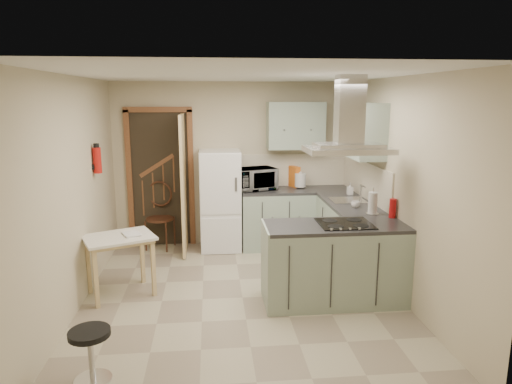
{
  "coord_description": "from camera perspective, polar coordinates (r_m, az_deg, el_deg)",
  "views": [
    {
      "loc": [
        -0.34,
        -4.9,
        2.27
      ],
      "look_at": [
        0.2,
        0.45,
        1.15
      ],
      "focal_mm": 32.0,
      "sensor_mm": 36.0,
      "label": 1
    }
  ],
  "objects": [
    {
      "name": "splashback",
      "position": [
        7.19,
        4.7,
        2.78
      ],
      "size": [
        1.68,
        0.02,
        0.5
      ],
      "primitive_type": "cube",
      "color": "beige",
      "rests_on": "counter_back"
    },
    {
      "name": "wall_cabinet_back",
      "position": [
        6.96,
        4.96,
        8.27
      ],
      "size": [
        0.85,
        0.35,
        0.7
      ],
      "primitive_type": "cube",
      "color": "#9EB2A0",
      "rests_on": "back_wall"
    },
    {
      "name": "right_wall",
      "position": [
        5.44,
        17.48,
        0.41
      ],
      "size": [
        0.0,
        4.2,
        4.2
      ],
      "primitive_type": "plane",
      "rotation": [
        1.57,
        0.0,
        -1.57
      ],
      "color": "#BEB293",
      "rests_on": "floor"
    },
    {
      "name": "bentwood_chair",
      "position": [
        7.07,
        -11.95,
        -3.3
      ],
      "size": [
        0.51,
        0.51,
        0.92
      ],
      "primitive_type": "cube",
      "rotation": [
        0.0,
        0.0,
        -0.3
      ],
      "color": "#462C17",
      "rests_on": "floor"
    },
    {
      "name": "counter_back",
      "position": [
        7.01,
        2.62,
        -3.28
      ],
      "size": [
        1.08,
        0.6,
        0.9
      ],
      "primitive_type": "cube",
      "color": "#9EB2A0",
      "rests_on": "floor"
    },
    {
      "name": "microwave",
      "position": [
        6.86,
        -0.13,
        1.65
      ],
      "size": [
        0.69,
        0.57,
        0.33
      ],
      "primitive_type": "imported",
      "rotation": [
        0.0,
        0.0,
        0.34
      ],
      "color": "black",
      "rests_on": "counter_back"
    },
    {
      "name": "ceiling",
      "position": [
        4.92,
        -1.88,
        14.44
      ],
      "size": [
        4.2,
        4.2,
        0.0
      ],
      "primitive_type": "plane",
      "rotation": [
        3.14,
        0.0,
        0.0
      ],
      "color": "silver",
      "rests_on": "back_wall"
    },
    {
      "name": "kettle",
      "position": [
        7.03,
        5.57,
        1.52
      ],
      "size": [
        0.23,
        0.23,
        0.25
      ],
      "primitive_type": "cylinder",
      "rotation": [
        0.0,
        0.0,
        0.43
      ],
      "color": "silver",
      "rests_on": "counter_back"
    },
    {
      "name": "soap_bottle",
      "position": [
        6.66,
        11.68,
        0.38
      ],
      "size": [
        0.08,
        0.08,
        0.17
      ],
      "primitive_type": "imported",
      "rotation": [
        0.0,
        0.0,
        0.01
      ],
      "color": "#B5B3BF",
      "rests_on": "counter_right"
    },
    {
      "name": "drop_leaf_table",
      "position": [
        5.59,
        -16.57,
        -8.79
      ],
      "size": [
        0.92,
        0.83,
        0.71
      ],
      "primitive_type": "cube",
      "rotation": [
        0.0,
        0.0,
        0.42
      ],
      "color": "tan",
      "rests_on": "floor"
    },
    {
      "name": "back_wall",
      "position": [
        7.08,
        -2.98,
        3.48
      ],
      "size": [
        3.6,
        0.0,
        3.6
      ],
      "primitive_type": "plane",
      "rotation": [
        1.57,
        0.0,
        0.0
      ],
      "color": "#BEB293",
      "rests_on": "floor"
    },
    {
      "name": "left_wall",
      "position": [
        5.21,
        -21.93,
        -0.38
      ],
      "size": [
        0.0,
        4.2,
        4.2
      ],
      "primitive_type": "plane",
      "rotation": [
        1.57,
        0.0,
        1.57
      ],
      "color": "#BEB293",
      "rests_on": "floor"
    },
    {
      "name": "sink",
      "position": [
        6.28,
        11.39,
        -1.02
      ],
      "size": [
        0.45,
        0.4,
        0.01
      ],
      "primitive_type": "cube",
      "color": "silver",
      "rests_on": "counter_right"
    },
    {
      "name": "cereal_box",
      "position": [
        7.11,
        4.82,
        1.93
      ],
      "size": [
        0.16,
        0.23,
        0.32
      ],
      "primitive_type": "cube",
      "rotation": [
        0.0,
        0.0,
        0.37
      ],
      "color": "orange",
      "rests_on": "counter_back"
    },
    {
      "name": "hob",
      "position": [
        5.13,
        11.06,
        -3.89
      ],
      "size": [
        0.58,
        0.5,
        0.01
      ],
      "primitive_type": "cube",
      "color": "black",
      "rests_on": "peninsula"
    },
    {
      "name": "red_bottle",
      "position": [
        5.5,
        16.71,
        -1.96
      ],
      "size": [
        0.08,
        0.08,
        0.22
      ],
      "primitive_type": "cylinder",
      "rotation": [
        0.0,
        0.0,
        -0.04
      ],
      "color": "#B80F12",
      "rests_on": "peninsula"
    },
    {
      "name": "extractor_hood",
      "position": [
        4.97,
        11.43,
        5.18
      ],
      "size": [
        0.9,
        0.55,
        0.1
      ],
      "primitive_type": "cube",
      "color": "silver",
      "rests_on": "ceiling"
    },
    {
      "name": "stool",
      "position": [
        4.14,
        -19.92,
        -18.65
      ],
      "size": [
        0.39,
        0.39,
        0.45
      ],
      "primitive_type": "cylinder",
      "rotation": [
        0.0,
        0.0,
        0.19
      ],
      "color": "black",
      "rests_on": "floor"
    },
    {
      "name": "doorway",
      "position": [
        7.12,
        -11.83,
        1.65
      ],
      "size": [
        1.1,
        0.12,
        2.1
      ],
      "primitive_type": "cube",
      "color": "brown",
      "rests_on": "floor"
    },
    {
      "name": "fire_extinguisher",
      "position": [
        6.02,
        -19.24,
        3.76
      ],
      "size": [
        0.1,
        0.1,
        0.32
      ],
      "primitive_type": "cylinder",
      "color": "#B2140F",
      "rests_on": "left_wall"
    },
    {
      "name": "peninsula",
      "position": [
        5.24,
        9.8,
        -8.74
      ],
      "size": [
        1.55,
        0.65,
        0.9
      ],
      "primitive_type": "cube",
      "color": "#9EB2A0",
      "rests_on": "floor"
    },
    {
      "name": "book",
      "position": [
        5.45,
        -16.22,
        -4.76
      ],
      "size": [
        0.26,
        0.29,
        0.11
      ],
      "primitive_type": "imported",
      "rotation": [
        0.0,
        0.0,
        0.42
      ],
      "color": "#A93852",
      "rests_on": "drop_leaf_table"
    },
    {
      "name": "paper_towel",
      "position": [
        5.6,
        14.39,
        -1.32
      ],
      "size": [
        0.12,
        0.12,
        0.27
      ],
      "primitive_type": "cylinder",
      "rotation": [
        0.0,
        0.0,
        0.09
      ],
      "color": "silver",
      "rests_on": "counter_right"
    },
    {
      "name": "wall_cabinet_right",
      "position": [
        6.09,
        13.17,
        7.51
      ],
      "size": [
        0.35,
        0.9,
        0.7
      ],
      "primitive_type": "cube",
      "color": "#9EB2A0",
      "rests_on": "right_wall"
    },
    {
      "name": "cup",
      "position": [
        5.9,
        12.33,
        -1.52
      ],
      "size": [
        0.13,
        0.13,
        0.08
      ],
      "primitive_type": "imported",
      "rotation": [
        0.0,
        0.0,
        0.28
      ],
      "color": "silver",
      "rests_on": "counter_right"
    },
    {
      "name": "counter_right",
      "position": [
        6.56,
        10.79,
        -4.56
      ],
      "size": [
        0.6,
        1.95,
        0.9
      ],
      "primitive_type": "cube",
      "color": "#9EB2A0",
      "rests_on": "floor"
    },
    {
      "name": "floor",
      "position": [
        5.41,
        -1.7,
        -13.05
      ],
      "size": [
        4.2,
        4.2,
        0.0
      ],
      "primitive_type": "plane",
      "color": "tan",
      "rests_on": "ground"
    },
    {
      "name": "fridge",
      "position": [
        6.87,
        -4.47,
        -1.04
      ],
      "size": [
        0.6,
        0.6,
        1.5
      ],
      "primitive_type": "cube",
      "color": "white",
      "rests_on": "floor"
    }
  ]
}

